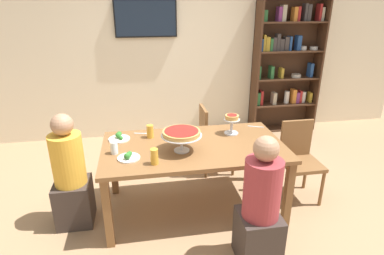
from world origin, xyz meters
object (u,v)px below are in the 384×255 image
at_px(chair_far_right, 212,136).
at_px(personal_pizza_stand, 232,121).
at_px(television, 146,18).
at_px(water_glass_clear_far, 186,131).
at_px(deep_dish_pizza_stand, 181,134).
at_px(cutlery_fork_far, 142,133).
at_px(salad_plate_far_diner, 119,137).
at_px(cutlery_fork_near, 265,155).
at_px(chair_head_east, 299,156).
at_px(bookshelf, 286,62).
at_px(dining_table, 194,152).
at_px(diner_near_right, 260,211).
at_px(diner_head_west, 71,179).
at_px(beer_glass_amber_short, 150,131).
at_px(water_glass_clear_near, 114,148).
at_px(cutlery_knife_near, 256,127).
at_px(beer_glass_amber_tall, 154,157).
at_px(salad_plate_near_diner, 129,156).

relative_size(chair_far_right, personal_pizza_stand, 4.05).
height_order(television, water_glass_clear_far, television).
relative_size(deep_dish_pizza_stand, cutlery_fork_far, 2.15).
relative_size(salad_plate_far_diner, cutlery_fork_near, 1.21).
bearing_deg(water_glass_clear_far, deep_dish_pizza_stand, -104.85).
bearing_deg(chair_head_east, bookshelf, -109.63).
distance_m(bookshelf, television, 2.33).
bearing_deg(salad_plate_far_diner, dining_table, -20.45).
bearing_deg(cutlery_fork_near, bookshelf, 83.26).
bearing_deg(television, deep_dish_pizza_stand, -84.79).
bearing_deg(dining_table, diner_near_right, -63.34).
bearing_deg(deep_dish_pizza_stand, bookshelf, 46.34).
relative_size(deep_dish_pizza_stand, cutlery_fork_near, 2.15).
height_order(television, chair_head_east, television).
bearing_deg(diner_head_west, salad_plate_far_diner, 32.91).
distance_m(diner_head_west, beer_glass_amber_short, 0.90).
bearing_deg(diner_near_right, television, 14.31).
relative_size(dining_table, water_glass_clear_near, 15.05).
distance_m(chair_far_right, water_glass_clear_near, 1.43).
bearing_deg(cutlery_fork_near, water_glass_clear_near, -169.98).
bearing_deg(personal_pizza_stand, water_glass_clear_near, -167.19).
distance_m(beer_glass_amber_short, water_glass_clear_near, 0.48).
distance_m(dining_table, bookshelf, 2.80).
bearing_deg(cutlery_knife_near, beer_glass_amber_tall, 52.82).
xyz_separation_m(beer_glass_amber_tall, cutlery_fork_near, (1.02, -0.01, -0.07)).
xyz_separation_m(diner_head_west, cutlery_knife_near, (1.99, 0.39, 0.25)).
xyz_separation_m(beer_glass_amber_short, cutlery_fork_far, (-0.08, 0.12, -0.07)).
bearing_deg(diner_near_right, diner_head_west, 64.05).
relative_size(chair_far_right, cutlery_fork_far, 4.83).
bearing_deg(deep_dish_pizza_stand, chair_far_right, 59.87).
bearing_deg(chair_far_right, salad_plate_far_diner, -66.24).
bearing_deg(beer_glass_amber_short, chair_far_right, 32.30).
bearing_deg(water_glass_clear_near, cutlery_knife_near, 15.00).
bearing_deg(personal_pizza_stand, water_glass_clear_far, 175.17).
distance_m(bookshelf, chair_far_right, 2.08).
height_order(beer_glass_amber_short, cutlery_knife_near, beer_glass_amber_short).
relative_size(diner_head_west, chair_far_right, 1.32).
xyz_separation_m(chair_head_east, cutlery_knife_near, (-0.40, 0.31, 0.26)).
bearing_deg(water_glass_clear_far, chair_head_east, -10.08).
relative_size(beer_glass_amber_short, water_glass_clear_far, 1.51).
xyz_separation_m(diner_head_west, salad_plate_far_diner, (0.46, 0.30, 0.27)).
bearing_deg(personal_pizza_stand, salad_plate_near_diner, -159.36).
relative_size(diner_head_west, cutlery_fork_near, 6.39).
relative_size(dining_table, chair_head_east, 2.07).
xyz_separation_m(deep_dish_pizza_stand, beer_glass_amber_short, (-0.28, 0.37, -0.11)).
xyz_separation_m(dining_table, television, (-0.34, 2.11, 1.18)).
bearing_deg(deep_dish_pizza_stand, salad_plate_far_diner, 147.63).
bearing_deg(salad_plate_far_diner, water_glass_clear_far, -0.78).
xyz_separation_m(television, water_glass_clear_far, (0.30, -1.84, -1.05)).
bearing_deg(television, diner_near_right, -75.69).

